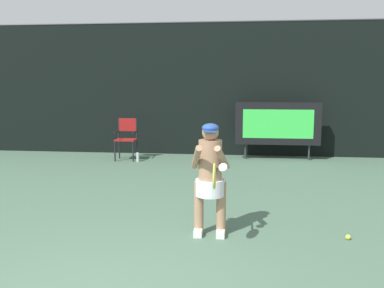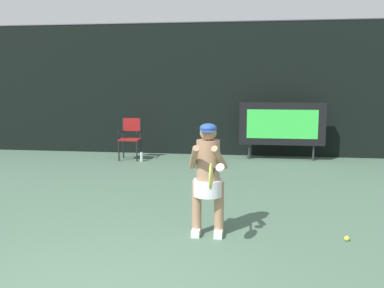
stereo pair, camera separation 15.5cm
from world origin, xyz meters
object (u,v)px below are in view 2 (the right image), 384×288
scoreboard (282,124)px  umpire_chair (130,136)px  water_bottle (142,157)px  tennis_ball_loose (347,238)px  tennis_racket (211,176)px  tennis_ball_spare (220,189)px  tennis_player (208,175)px

scoreboard → umpire_chair: bearing=-173.3°
umpire_chair → water_bottle: (0.36, -0.26, -0.50)m
umpire_chair → tennis_ball_loose: umpire_chair is taller
scoreboard → umpire_chair: 3.96m
water_bottle → tennis_racket: (2.32, -5.59, 0.81)m
scoreboard → umpire_chair: size_ratio=2.04×
scoreboard → tennis_ball_spare: (-1.35, -3.44, -0.91)m
tennis_ball_spare → umpire_chair: bearing=130.8°
scoreboard → tennis_racket: (-1.25, -6.32, -0.01)m
tennis_player → tennis_ball_spare: bearing=90.3°
scoreboard → water_bottle: scoreboard is taller
tennis_racket → tennis_ball_spare: bearing=74.8°
umpire_chair → water_bottle: bearing=-36.1°
tennis_ball_spare → tennis_ball_loose: bearing=-51.9°
umpire_chair → tennis_racket: bearing=-65.4°
scoreboard → tennis_ball_loose: 5.85m
scoreboard → umpire_chair: scoreboard is taller
tennis_racket → tennis_ball_spare: (-0.10, 2.87, -0.90)m
tennis_racket → tennis_ball_loose: (1.72, 0.55, -0.90)m
umpire_chair → water_bottle: size_ratio=4.08×
water_bottle → tennis_ball_spare: bearing=-50.9°
water_bottle → tennis_ball_loose: size_ratio=3.90×
tennis_racket → tennis_ball_loose: bearing=0.6°
umpire_chair → tennis_ball_spare: size_ratio=15.88×
tennis_player → tennis_racket: (0.09, -0.54, 0.11)m
water_bottle → tennis_ball_spare: water_bottle is taller
tennis_ball_loose → tennis_ball_spare: size_ratio=1.00×
water_bottle → tennis_player: bearing=-66.2°
scoreboard → tennis_ball_loose: size_ratio=32.35×
water_bottle → tennis_ball_spare: 3.51m
scoreboard → tennis_racket: bearing=-101.2°
water_bottle → tennis_racket: bearing=-67.5°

